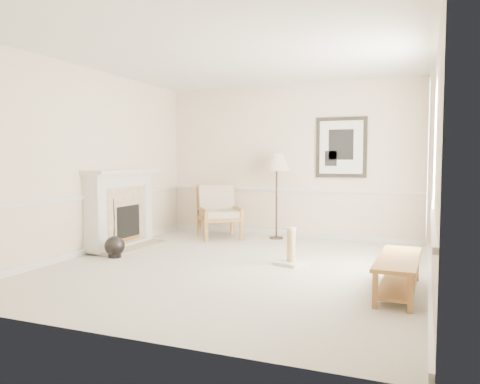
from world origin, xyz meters
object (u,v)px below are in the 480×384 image
at_px(floor_vase, 115,247).
at_px(bench, 398,269).
at_px(armchair, 218,209).
at_px(floor_lamp, 277,165).
at_px(scratching_post, 291,253).

relative_size(floor_vase, bench, 0.62).
distance_m(armchair, floor_lamp, 1.39).
distance_m(floor_lamp, scratching_post, 2.49).
height_order(floor_lamp, scratching_post, floor_lamp).
height_order(floor_vase, floor_lamp, floor_lamp).
bearing_deg(floor_vase, scratching_post, 11.41).
bearing_deg(floor_lamp, bench, -51.61).
relative_size(floor_lamp, bench, 1.10).
bearing_deg(floor_lamp, scratching_post, -67.14).
distance_m(floor_vase, bench, 4.11).
xyz_separation_m(armchair, bench, (3.39, -2.66, -0.26)).
height_order(floor_vase, armchair, armchair).
bearing_deg(scratching_post, bench, -32.16).
bearing_deg(floor_lamp, floor_vase, -124.81).
height_order(floor_vase, bench, floor_vase).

